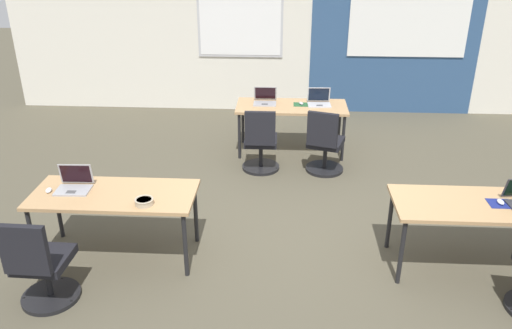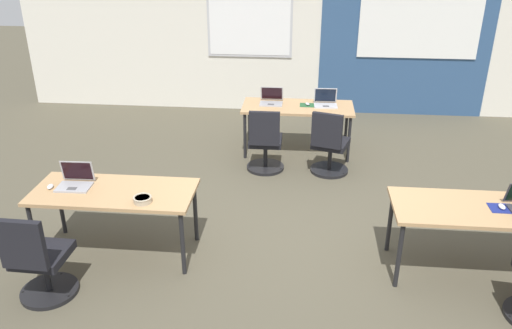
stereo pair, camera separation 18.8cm
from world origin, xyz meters
name	(u,v)px [view 2 (the right image)]	position (x,y,z in m)	size (l,w,h in m)	color
ground_plane	(291,229)	(0.00, 0.00, 0.00)	(24.00, 24.00, 0.00)	#4C4738
back_wall_assembly	(305,32)	(0.05, 4.20, 1.41)	(10.00, 0.27, 2.80)	silver
desk_near_left	(114,196)	(-1.75, -0.60, 0.66)	(1.60, 0.70, 0.72)	tan
desk_near_right	(479,213)	(1.75, -0.60, 0.66)	(1.60, 0.70, 0.72)	tan
desk_far_center	(298,110)	(0.00, 2.20, 0.66)	(1.60, 0.70, 0.72)	tan
laptop_far_right	(326,102)	(0.40, 2.27, 0.77)	(0.34, 0.29, 0.23)	#B7B7BC
mousepad_far_right	(307,105)	(0.14, 2.25, 0.72)	(0.22, 0.19, 0.00)	#23512D
mouse_far_right	(307,104)	(0.14, 2.25, 0.74)	(0.09, 0.11, 0.03)	#B2B2B7
chair_far_right	(329,148)	(0.45, 1.49, 0.38)	(0.55, 0.60, 0.92)	black
laptop_far_left	(271,100)	(-0.39, 2.28, 0.77)	(0.33, 0.30, 0.23)	#9E9EA3
chair_far_left	(265,145)	(-0.42, 1.50, 0.38)	(0.52, 0.54, 0.92)	black
laptop_near_left_end	(75,181)	(-2.16, -0.54, 0.77)	(0.34, 0.28, 0.24)	#9E9EA3
mouse_near_left_end	(50,186)	(-2.39, -0.61, 0.74)	(0.07, 0.11, 0.03)	silver
chair_near_left_end	(39,263)	(-2.19, -1.38, 0.38)	(0.52, 0.55, 0.92)	black
mousepad_near_right_end	(502,208)	(1.94, -0.60, 0.72)	(0.22, 0.19, 0.00)	navy
mouse_near_right_end	(502,207)	(1.94, -0.60, 0.74)	(0.06, 0.10, 0.03)	silver
snack_bowl	(142,199)	(-1.39, -0.81, 0.76)	(0.18, 0.18, 0.06)	tan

